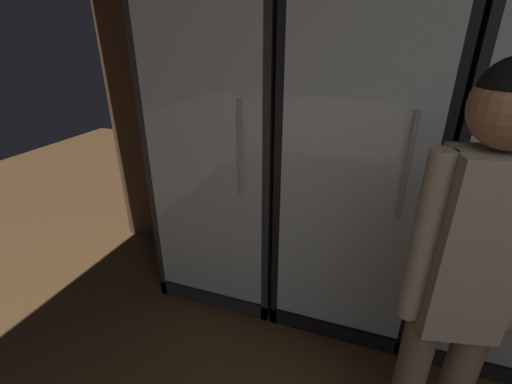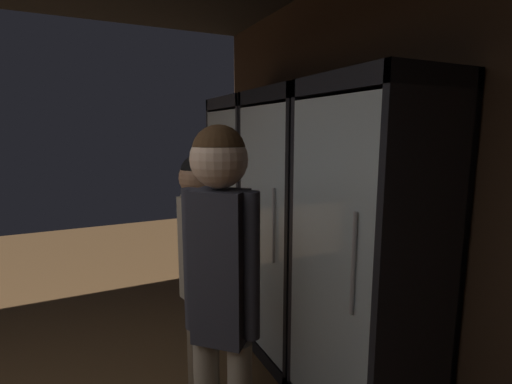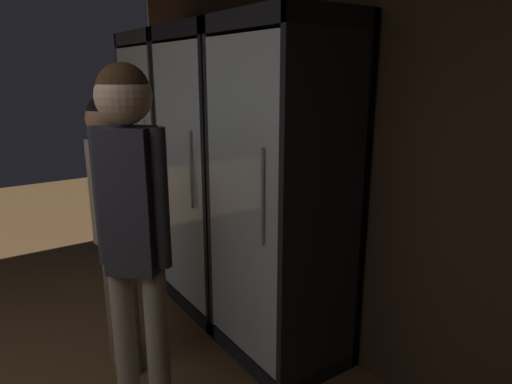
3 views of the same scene
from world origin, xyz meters
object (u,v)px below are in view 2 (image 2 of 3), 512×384
(shopper_far, at_px, (221,281))
(cooler_center, at_px, (374,262))
(cooler_left, at_px, (300,230))
(cooler_far_left, at_px, (255,210))
(shopper_near, at_px, (201,264))

(shopper_far, bearing_deg, cooler_center, 99.15)
(cooler_left, relative_size, cooler_center, 1.00)
(cooler_far_left, xyz_separation_m, cooler_center, (1.57, -0.00, -0.00))
(cooler_far_left, bearing_deg, cooler_left, -0.09)
(shopper_near, xyz_separation_m, shopper_far, (0.55, -0.08, 0.12))
(cooler_far_left, bearing_deg, shopper_far, -29.55)
(shopper_far, bearing_deg, shopper_near, 171.51)
(cooler_far_left, relative_size, shopper_near, 1.26)
(cooler_left, relative_size, shopper_far, 1.15)
(cooler_far_left, bearing_deg, cooler_center, -0.00)
(cooler_far_left, xyz_separation_m, shopper_near, (1.18, -0.90, 0.00))
(cooler_center, height_order, shopper_near, cooler_center)
(cooler_center, xyz_separation_m, shopper_far, (0.16, -0.98, 0.12))
(cooler_left, bearing_deg, cooler_center, 0.09)
(cooler_left, distance_m, shopper_far, 1.36)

